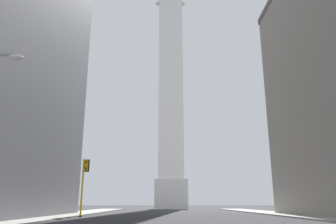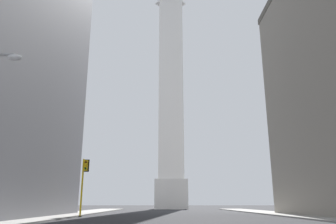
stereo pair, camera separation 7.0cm
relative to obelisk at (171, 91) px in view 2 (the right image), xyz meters
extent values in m
cube|color=gray|center=(-13.30, -50.19, -29.41)|extent=(5.00, 94.11, 0.15)
cube|color=gray|center=(13.30, -50.19, -29.41)|extent=(5.00, 94.11, 0.15)
cube|color=silver|center=(0.00, 0.00, -26.09)|extent=(7.72, 7.72, 6.79)
cube|color=white|center=(0.00, 0.00, 1.60)|extent=(6.17, 6.17, 48.60)
cylinder|color=yellow|center=(-10.42, -44.87, -26.48)|extent=(0.18, 0.18, 6.02)
cylinder|color=#262626|center=(-10.42, -44.87, -29.44)|extent=(0.40, 0.40, 0.10)
cube|color=yellow|center=(-10.13, -44.87, -24.17)|extent=(0.36, 0.36, 1.10)
cube|color=black|center=(-10.12, -44.69, -24.17)|extent=(0.58, 0.06, 1.32)
sphere|color=#410907|center=(-10.14, -45.06, -23.83)|extent=(0.22, 0.22, 0.22)
sphere|color=yellow|center=(-10.14, -45.06, -24.17)|extent=(0.22, 0.22, 0.22)
sphere|color=#073410|center=(-10.14, -45.06, -24.51)|extent=(0.22, 0.22, 0.22)
ellipsoid|color=silver|center=(-8.18, -67.51, -22.01)|extent=(0.64, 0.36, 0.26)
camera|label=1|loc=(-1.80, -80.55, -28.05)|focal=35.00mm
camera|label=2|loc=(-1.73, -80.55, -28.05)|focal=35.00mm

